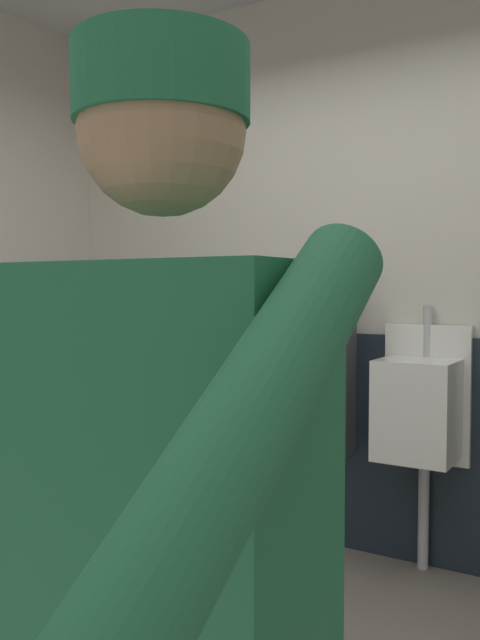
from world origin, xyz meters
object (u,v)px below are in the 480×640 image
object	(u,v)px
urinal_left	(274,394)
person	(160,562)
urinal_middle	(419,408)
soap_dispenser	(244,297)

from	to	relation	value
urinal_left	person	xyz separation A→B (m)	(1.06, -2.28, 0.18)
urinal_middle	soap_dispenser	distance (m)	1.13
urinal_left	person	distance (m)	2.52
urinal_middle	person	distance (m)	2.31
person	soap_dispenser	world-z (taller)	person
urinal_left	soap_dispenser	distance (m)	0.57
soap_dispenser	urinal_middle	bearing A→B (deg)	-6.79
urinal_middle	person	size ratio (longest dim) A/B	0.76
soap_dispenser	person	bearing A→B (deg)	-61.31
urinal_middle	soap_dispenser	size ratio (longest dim) A/B	6.89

